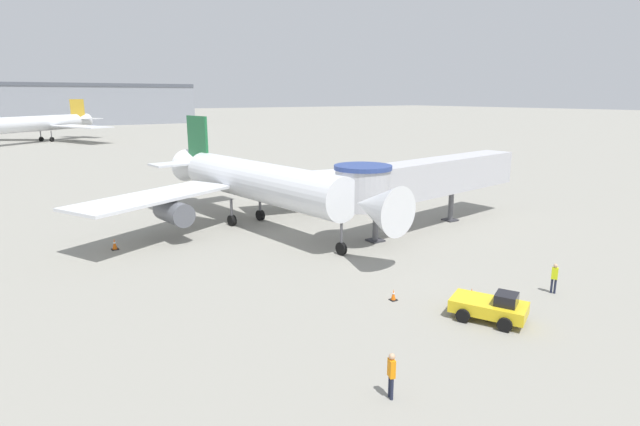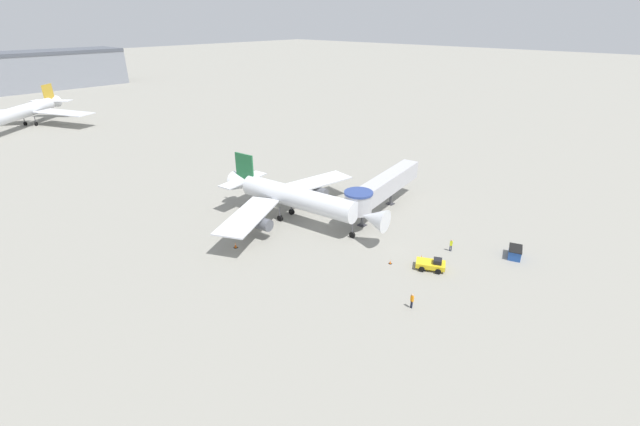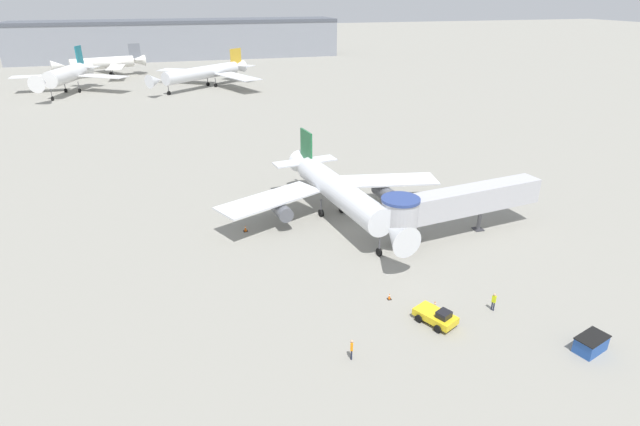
{
  "view_description": "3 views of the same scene",
  "coord_description": "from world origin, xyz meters",
  "px_view_note": "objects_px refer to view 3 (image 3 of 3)",
  "views": [
    {
      "loc": [
        -18.33,
        -32.68,
        10.57
      ],
      "look_at": [
        0.26,
        -4.45,
        2.62
      ],
      "focal_mm": 28.0,
      "sensor_mm": 36.0,
      "label": 1
    },
    {
      "loc": [
        -41.39,
        -38.36,
        28.12
      ],
      "look_at": [
        -3.06,
        -3.78,
        4.31
      ],
      "focal_mm": 24.0,
      "sensor_mm": 36.0,
      "label": 2
    },
    {
      "loc": [
        -18.16,
        -48.98,
        25.49
      ],
      "look_at": [
        -4.88,
        -3.41,
        4.37
      ],
      "focal_mm": 28.0,
      "sensor_mm": 36.0,
      "label": 3
    }
  ],
  "objects_px": {
    "pushback_tug_yellow": "(436,316)",
    "ground_crew_marshaller": "(352,348)",
    "traffic_cone_port_wing": "(245,228)",
    "background_jet_teal_tail": "(66,75)",
    "traffic_cone_near_nose": "(389,297)",
    "jet_bridge": "(452,203)",
    "ground_crew_wing_walker": "(494,301)",
    "service_container_blue": "(591,344)",
    "traffic_cone_apron_front": "(435,305)",
    "background_jet_gold_tail": "(205,72)",
    "background_jet_gray_tail": "(104,63)",
    "main_airplane": "(338,191)"
  },
  "relations": [
    {
      "from": "pushback_tug_yellow",
      "to": "ground_crew_marshaller",
      "type": "relative_size",
      "value": 2.23
    },
    {
      "from": "traffic_cone_port_wing",
      "to": "background_jet_teal_tail",
      "type": "bearing_deg",
      "value": 108.64
    },
    {
      "from": "traffic_cone_port_wing",
      "to": "traffic_cone_near_nose",
      "type": "bearing_deg",
      "value": -59.38
    },
    {
      "from": "jet_bridge",
      "to": "ground_crew_wing_walker",
      "type": "height_order",
      "value": "jet_bridge"
    },
    {
      "from": "jet_bridge",
      "to": "background_jet_teal_tail",
      "type": "xyz_separation_m",
      "value": [
        -55.26,
        106.41,
        0.91
      ]
    },
    {
      "from": "service_container_blue",
      "to": "traffic_cone_apron_front",
      "type": "bearing_deg",
      "value": 136.39
    },
    {
      "from": "ground_crew_marshaller",
      "to": "jet_bridge",
      "type": "bearing_deg",
      "value": -27.37
    },
    {
      "from": "traffic_cone_apron_front",
      "to": "traffic_cone_near_nose",
      "type": "height_order",
      "value": "traffic_cone_apron_front"
    },
    {
      "from": "ground_crew_wing_walker",
      "to": "background_jet_gold_tail",
      "type": "xyz_separation_m",
      "value": [
        -15.34,
        119.44,
        3.33
      ]
    },
    {
      "from": "jet_bridge",
      "to": "traffic_cone_near_nose",
      "type": "height_order",
      "value": "jet_bridge"
    },
    {
      "from": "traffic_cone_near_nose",
      "to": "background_jet_teal_tail",
      "type": "height_order",
      "value": "background_jet_teal_tail"
    },
    {
      "from": "ground_crew_marshaller",
      "to": "background_jet_gold_tail",
      "type": "height_order",
      "value": "background_jet_gold_tail"
    },
    {
      "from": "traffic_cone_port_wing",
      "to": "traffic_cone_apron_front",
      "type": "bearing_deg",
      "value": -55.78
    },
    {
      "from": "ground_crew_wing_walker",
      "to": "service_container_blue",
      "type": "bearing_deg",
      "value": 0.41
    },
    {
      "from": "service_container_blue",
      "to": "traffic_cone_port_wing",
      "type": "distance_m",
      "value": 36.3
    },
    {
      "from": "jet_bridge",
      "to": "pushback_tug_yellow",
      "type": "relative_size",
      "value": 5.21
    },
    {
      "from": "traffic_cone_port_wing",
      "to": "ground_crew_marshaller",
      "type": "relative_size",
      "value": 0.45
    },
    {
      "from": "traffic_cone_port_wing",
      "to": "ground_crew_marshaller",
      "type": "height_order",
      "value": "ground_crew_marshaller"
    },
    {
      "from": "traffic_cone_apron_front",
      "to": "background_jet_gold_tail",
      "type": "bearing_deg",
      "value": 95.13
    },
    {
      "from": "jet_bridge",
      "to": "service_container_blue",
      "type": "height_order",
      "value": "jet_bridge"
    },
    {
      "from": "pushback_tug_yellow",
      "to": "background_jet_gold_tail",
      "type": "relative_size",
      "value": 0.12
    },
    {
      "from": "background_jet_teal_tail",
      "to": "traffic_cone_near_nose",
      "type": "bearing_deg",
      "value": -52.82
    },
    {
      "from": "pushback_tug_yellow",
      "to": "background_jet_gray_tail",
      "type": "relative_size",
      "value": 0.14
    },
    {
      "from": "service_container_blue",
      "to": "traffic_cone_port_wing",
      "type": "bearing_deg",
      "value": 128.29
    },
    {
      "from": "traffic_cone_apron_front",
      "to": "traffic_cone_near_nose",
      "type": "distance_m",
      "value": 4.06
    },
    {
      "from": "service_container_blue",
      "to": "jet_bridge",
      "type": "bearing_deg",
      "value": 91.41
    },
    {
      "from": "service_container_blue",
      "to": "ground_crew_wing_walker",
      "type": "xyz_separation_m",
      "value": [
        -4.08,
        6.8,
        0.32
      ]
    },
    {
      "from": "traffic_cone_apron_front",
      "to": "traffic_cone_port_wing",
      "type": "distance_m",
      "value": 24.27
    },
    {
      "from": "service_container_blue",
      "to": "traffic_cone_apron_front",
      "type": "distance_m",
      "value": 12.21
    },
    {
      "from": "service_container_blue",
      "to": "ground_crew_marshaller",
      "type": "relative_size",
      "value": 1.72
    },
    {
      "from": "pushback_tug_yellow",
      "to": "traffic_cone_near_nose",
      "type": "relative_size",
      "value": 6.48
    },
    {
      "from": "ground_crew_marshaller",
      "to": "background_jet_gray_tail",
      "type": "xyz_separation_m",
      "value": [
        -31.1,
        152.27,
        3.33
      ]
    },
    {
      "from": "ground_crew_wing_walker",
      "to": "traffic_cone_near_nose",
      "type": "bearing_deg",
      "value": -147.69
    },
    {
      "from": "pushback_tug_yellow",
      "to": "service_container_blue",
      "type": "xyz_separation_m",
      "value": [
        9.74,
        -6.53,
        -0.01
      ]
    },
    {
      "from": "traffic_cone_port_wing",
      "to": "ground_crew_wing_walker",
      "type": "xyz_separation_m",
      "value": [
        18.41,
        -21.7,
        0.6
      ]
    },
    {
      "from": "traffic_cone_near_nose",
      "to": "ground_crew_marshaller",
      "type": "xyz_separation_m",
      "value": [
        -5.98,
        -6.61,
        0.73
      ]
    },
    {
      "from": "main_airplane",
      "to": "traffic_cone_apron_front",
      "type": "distance_m",
      "value": 20.67
    },
    {
      "from": "service_container_blue",
      "to": "traffic_cone_port_wing",
      "type": "height_order",
      "value": "service_container_blue"
    },
    {
      "from": "pushback_tug_yellow",
      "to": "traffic_cone_port_wing",
      "type": "height_order",
      "value": "pushback_tug_yellow"
    },
    {
      "from": "main_airplane",
      "to": "service_container_blue",
      "type": "distance_m",
      "value": 30.95
    },
    {
      "from": "pushback_tug_yellow",
      "to": "service_container_blue",
      "type": "bearing_deg",
      "value": -60.01
    },
    {
      "from": "traffic_cone_port_wing",
      "to": "background_jet_gold_tail",
      "type": "xyz_separation_m",
      "value": [
        3.07,
        97.74,
        3.93
      ]
    },
    {
      "from": "service_container_blue",
      "to": "ground_crew_wing_walker",
      "type": "bearing_deg",
      "value": 121.01
    },
    {
      "from": "traffic_cone_apron_front",
      "to": "background_jet_gray_tail",
      "type": "distance_m",
      "value": 153.56
    },
    {
      "from": "main_airplane",
      "to": "jet_bridge",
      "type": "bearing_deg",
      "value": -44.31
    },
    {
      "from": "service_container_blue",
      "to": "background_jet_gold_tail",
      "type": "height_order",
      "value": "background_jet_gold_tail"
    },
    {
      "from": "traffic_cone_apron_front",
      "to": "traffic_cone_near_nose",
      "type": "xyz_separation_m",
      "value": [
        -3.23,
        2.46,
        -0.1
      ]
    },
    {
      "from": "traffic_cone_apron_front",
      "to": "traffic_cone_near_nose",
      "type": "relative_size",
      "value": 1.31
    },
    {
      "from": "ground_crew_wing_walker",
      "to": "background_jet_gray_tail",
      "type": "xyz_separation_m",
      "value": [
        -45.07,
        149.74,
        3.36
      ]
    },
    {
      "from": "ground_crew_marshaller",
      "to": "ground_crew_wing_walker",
      "type": "relative_size",
      "value": 1.04
    }
  ]
}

